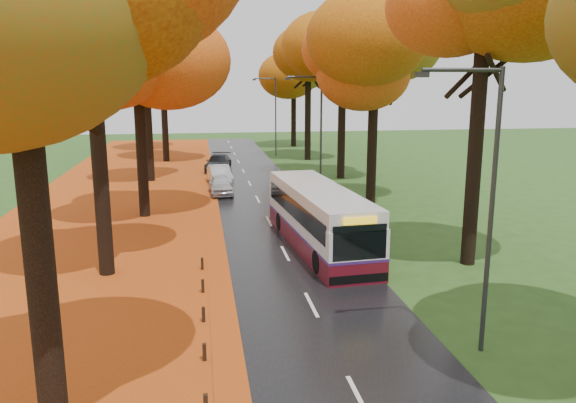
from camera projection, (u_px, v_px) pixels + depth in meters
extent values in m
cube|color=black|center=(267.00, 217.00, 32.00)|extent=(6.50, 90.00, 0.04)
cube|color=silver|center=(267.00, 217.00, 31.99)|extent=(0.12, 90.00, 0.01)
cube|color=#99270D|center=(103.00, 224.00, 30.63)|extent=(12.00, 90.00, 0.02)
cube|color=#BC5C13|center=(213.00, 219.00, 31.53)|extent=(0.90, 90.00, 0.01)
cylinder|color=black|center=(39.00, 251.00, 11.22)|extent=(0.60, 0.60, 8.58)
cylinder|color=black|center=(99.00, 162.00, 21.69)|extent=(0.60, 0.60, 9.15)
ellipsoid|color=orange|center=(88.00, 6.00, 20.49)|extent=(8.00, 8.00, 6.24)
cylinder|color=black|center=(141.00, 147.00, 31.56)|extent=(0.60, 0.60, 8.00)
ellipsoid|color=orange|center=(136.00, 55.00, 30.51)|extent=(9.20, 9.20, 7.18)
cylinder|color=black|center=(148.00, 126.00, 43.00)|extent=(0.60, 0.60, 8.58)
ellipsoid|color=orange|center=(145.00, 54.00, 41.88)|extent=(8.00, 8.00, 6.24)
cylinder|color=black|center=(164.00, 114.00, 53.65)|extent=(0.60, 0.60, 9.15)
ellipsoid|color=orange|center=(162.00, 52.00, 52.46)|extent=(9.20, 9.20, 7.18)
cylinder|color=black|center=(164.00, 114.00, 63.34)|extent=(0.60, 0.60, 8.00)
ellipsoid|color=orange|center=(162.00, 69.00, 62.29)|extent=(8.00, 8.00, 6.24)
cylinder|color=black|center=(475.00, 156.00, 23.00)|extent=(0.60, 0.60, 9.22)
ellipsoid|color=#B5740D|center=(485.00, 9.00, 21.79)|extent=(8.20, 8.20, 6.40)
cylinder|color=black|center=(372.00, 140.00, 34.61)|extent=(0.60, 0.60, 8.19)
ellipsoid|color=#B5740D|center=(375.00, 54.00, 33.53)|extent=(9.20, 9.20, 7.18)
cylinder|color=black|center=(342.00, 124.00, 44.30)|extent=(0.60, 0.60, 8.70)
ellipsoid|color=#B5740D|center=(343.00, 53.00, 43.16)|extent=(8.20, 8.20, 6.40)
cylinder|color=black|center=(308.00, 113.00, 54.78)|extent=(0.60, 0.60, 9.22)
ellipsoid|color=#B5740D|center=(308.00, 52.00, 53.58)|extent=(9.20, 9.20, 7.18)
cylinder|color=black|center=(294.00, 112.00, 66.57)|extent=(0.60, 0.60, 8.19)
ellipsoid|color=#B5740D|center=(294.00, 67.00, 65.50)|extent=(8.20, 8.20, 6.40)
cube|color=black|center=(204.00, 352.00, 15.54)|extent=(0.11, 0.11, 0.52)
cube|color=black|center=(204.00, 315.00, 18.05)|extent=(0.11, 0.11, 0.52)
cube|color=black|center=(203.00, 286.00, 20.57)|extent=(0.11, 0.11, 0.52)
cube|color=black|center=(202.00, 264.00, 23.08)|extent=(0.11, 0.11, 0.52)
cylinder|color=#333538|center=(491.00, 216.00, 15.38)|extent=(0.14, 0.14, 8.00)
cylinder|color=#333538|center=(463.00, 70.00, 14.40)|extent=(2.20, 0.11, 0.11)
cube|color=#333538|center=(422.00, 75.00, 14.25)|extent=(0.35, 0.18, 0.14)
cylinder|color=#333538|center=(321.00, 138.00, 36.63)|extent=(0.14, 0.14, 8.00)
cylinder|color=#333538|center=(305.00, 77.00, 35.65)|extent=(2.20, 0.11, 0.11)
cube|color=#333538|center=(288.00, 79.00, 35.50)|extent=(0.35, 0.18, 0.14)
cylinder|color=#333538|center=(276.00, 117.00, 57.88)|extent=(0.14, 0.14, 8.00)
cylinder|color=#333538|center=(265.00, 79.00, 56.89)|extent=(2.20, 0.11, 0.11)
cube|color=#333538|center=(254.00, 80.00, 56.75)|extent=(0.35, 0.18, 0.14)
cube|color=#510C17|center=(318.00, 238.00, 26.17)|extent=(3.28, 10.79, 0.87)
cube|color=silver|center=(319.00, 215.00, 25.95)|extent=(3.28, 10.79, 1.26)
cube|color=silver|center=(319.00, 195.00, 25.75)|extent=(3.21, 10.57, 0.68)
cube|color=#391C62|center=(319.00, 228.00, 26.07)|extent=(3.30, 10.81, 0.12)
cube|color=black|center=(319.00, 207.00, 25.87)|extent=(3.24, 9.94, 0.82)
cube|color=black|center=(360.00, 243.00, 20.89)|extent=(2.12, 0.23, 1.35)
cube|color=yellow|center=(360.00, 221.00, 20.71)|extent=(1.33, 0.17, 0.27)
cube|color=black|center=(358.00, 279.00, 21.21)|extent=(2.37, 0.31, 0.34)
cylinder|color=black|center=(318.00, 262.00, 22.48)|extent=(0.35, 0.98, 0.97)
cylinder|color=black|center=(369.00, 258.00, 22.98)|extent=(0.35, 0.98, 0.97)
cylinder|color=black|center=(281.00, 222.00, 28.94)|extent=(0.35, 0.98, 0.97)
cylinder|color=black|center=(321.00, 219.00, 29.44)|extent=(0.35, 0.98, 0.97)
imported|color=silver|center=(221.00, 185.00, 38.38)|extent=(1.66, 3.82, 1.28)
imported|color=#9DA0A5|center=(220.00, 175.00, 42.12)|extent=(1.91, 4.40, 1.41)
imported|color=black|center=(218.00, 163.00, 48.56)|extent=(2.69, 5.02, 1.38)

